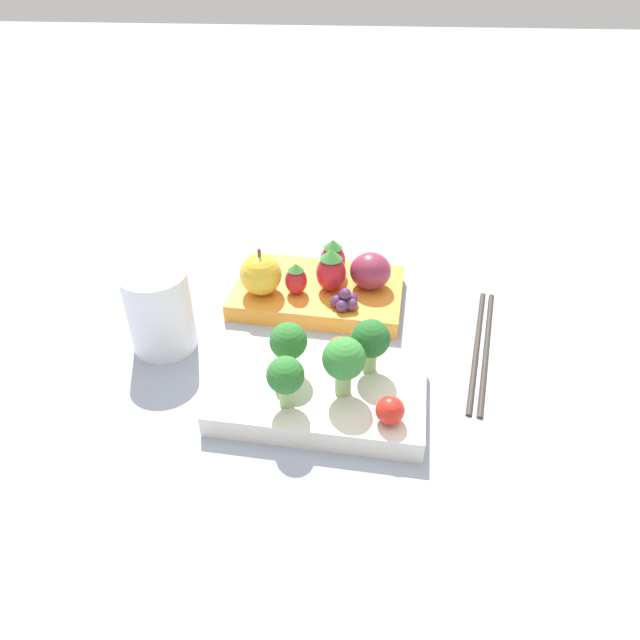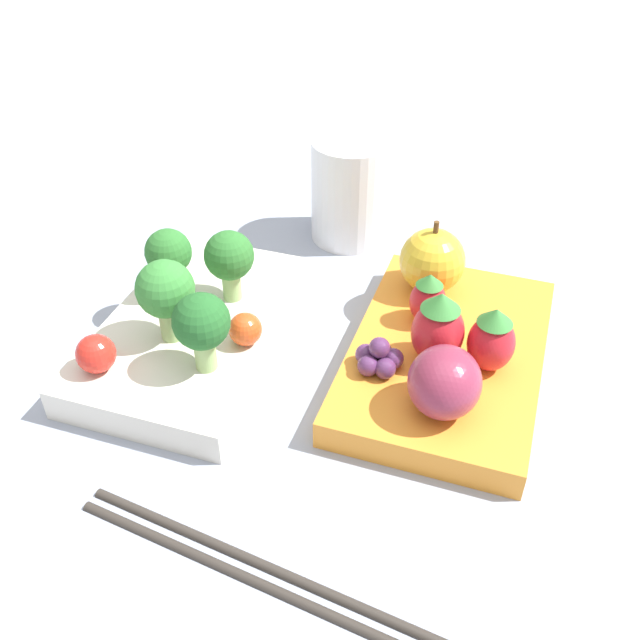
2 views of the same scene
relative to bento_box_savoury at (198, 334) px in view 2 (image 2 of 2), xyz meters
name	(u,v)px [view 2 (image 2 of 2)]	position (x,y,z in m)	size (l,w,h in m)	color
ground_plane	(317,362)	(0.00, -0.08, -0.01)	(4.00, 4.00, 0.00)	#939EB2
bento_box_savoury	(198,334)	(0.00, 0.00, 0.00)	(0.20, 0.14, 0.02)	silver
bento_box_fruit	(446,357)	(0.02, -0.17, 0.00)	(0.20, 0.14, 0.02)	orange
broccoli_floret_0	(202,324)	(-0.04, -0.02, 0.05)	(0.04, 0.04, 0.05)	#93B770
broccoli_floret_1	(166,292)	(-0.02, 0.01, 0.05)	(0.04, 0.04, 0.06)	#93B770
broccoli_floret_2	(229,258)	(0.03, -0.02, 0.05)	(0.03, 0.03, 0.05)	#93B770
broccoli_floret_3	(169,254)	(0.03, 0.03, 0.04)	(0.03, 0.03, 0.05)	#93B770
cherry_tomato_0	(96,354)	(-0.06, 0.04, 0.02)	(0.03, 0.03, 0.03)	red
cherry_tomato_1	(245,329)	(-0.01, -0.04, 0.02)	(0.02, 0.02, 0.02)	#DB4C1E
apple	(432,261)	(0.08, -0.15, 0.03)	(0.05, 0.05, 0.06)	gold
strawberry_0	(492,337)	(0.00, -0.20, 0.03)	(0.03, 0.03, 0.05)	red
strawberry_1	(438,330)	(0.00, -0.16, 0.03)	(0.03, 0.03, 0.05)	red
strawberry_2	(428,299)	(0.04, -0.15, 0.03)	(0.02, 0.02, 0.04)	red
plum	(445,382)	(-0.04, -0.17, 0.03)	(0.05, 0.04, 0.04)	#892D47
grape_cluster	(379,357)	(-0.02, -0.13, 0.02)	(0.03, 0.03, 0.02)	#562D5B
drinking_cup	(351,190)	(0.17, -0.07, 0.03)	(0.07, 0.07, 0.09)	white
chopsticks_pair	(255,569)	(-0.16, -0.09, -0.01)	(0.06, 0.21, 0.01)	#332D28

